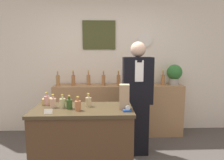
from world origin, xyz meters
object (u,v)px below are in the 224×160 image
Objects in this scene: potted_plant at (174,73)px; tape_dispenser at (127,110)px; paper_bag at (124,97)px; shopkeeper at (137,99)px.

potted_plant reaches higher than tape_dispenser.
paper_bag is (-1.08, -1.37, -0.12)m from potted_plant.
tape_dispenser is at bearing -107.74° from shopkeeper.
tape_dispenser is (0.02, -0.11, -0.13)m from paper_bag.
shopkeeper is 19.20× the size of tape_dispenser.
shopkeeper reaches higher than potted_plant.
tape_dispenser is (-0.24, -0.75, 0.06)m from shopkeeper.
tape_dispenser is (-1.06, -1.48, -0.25)m from potted_plant.
shopkeeper reaches higher than paper_bag.
potted_plant is (0.82, 0.73, 0.31)m from shopkeeper.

